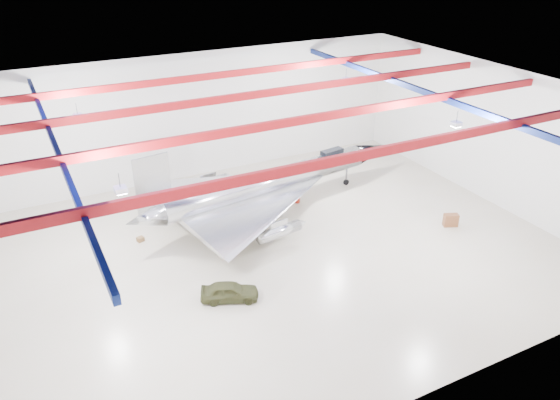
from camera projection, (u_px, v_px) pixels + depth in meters
floor at (265, 254)px, 37.81m from camera, size 40.00×40.00×0.00m
wall_back at (189, 117)px, 47.25m from camera, size 40.00×0.00×40.00m
wall_right at (490, 134)px, 43.49m from camera, size 0.00×30.00×30.00m
ceiling at (263, 99)px, 32.86m from camera, size 40.00×40.00×0.00m
ceiling_structure at (263, 110)px, 33.16m from camera, size 39.50×29.50×1.08m
jet_aircraft at (269, 185)px, 42.55m from camera, size 25.34×16.54×6.93m
jeep at (230, 292)px, 32.91m from camera, size 3.77×2.67×1.19m
desk at (451, 220)px, 41.10m from camera, size 1.20×0.92×0.98m
crate_ply at (140, 239)px, 39.24m from camera, size 0.57×0.51×0.33m
toolbox_red at (180, 217)px, 42.29m from camera, size 0.51×0.44×0.32m
parts_bin at (260, 213)px, 42.67m from camera, size 0.77×0.70×0.44m
crate_small at (173, 221)px, 41.80m from camera, size 0.40×0.34×0.25m
tool_chest at (297, 200)px, 44.75m from camera, size 0.53×0.53×0.41m
oil_barrel at (211, 216)px, 42.33m from camera, size 0.58×0.49×0.38m
spares_box at (219, 193)px, 46.02m from camera, size 0.42×0.42×0.34m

